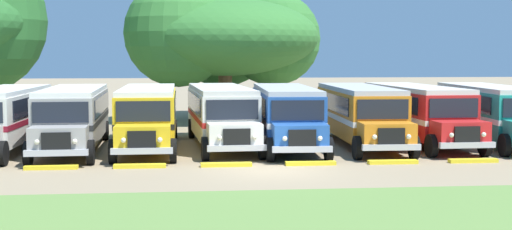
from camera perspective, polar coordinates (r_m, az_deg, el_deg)
ground_plane at (r=26.70m, az=1.33°, el=-4.49°), size 220.00×220.00×0.00m
foreground_grass_strip at (r=18.02m, az=5.00°, el=-9.06°), size 80.00×10.29×0.01m
parked_bus_slot_0 at (r=34.29m, az=-19.66°, el=-0.04°), size 2.83×10.86×2.82m
parked_bus_slot_1 at (r=33.61m, az=-14.50°, el=-0.01°), size 3.00×10.88×2.82m
parked_bus_slot_2 at (r=33.48m, az=-8.69°, el=0.07°), size 2.71×10.84×2.82m
parked_bus_slot_3 at (r=33.95m, az=-2.84°, el=0.19°), size 3.19×10.91×2.82m
parked_bus_slot_4 at (r=33.63m, az=2.43°, el=0.14°), size 2.99×10.88×2.82m
parked_bus_slot_5 at (r=34.56m, az=8.35°, el=0.22°), size 2.92×10.87×2.82m
parked_bus_slot_6 at (r=35.75m, az=12.86°, el=0.30°), size 2.99×10.88×2.82m
parked_bus_slot_7 at (r=36.85m, az=18.35°, el=0.31°), size 3.24×10.92×2.82m
curb_wheelstop_1 at (r=28.05m, az=-16.17°, el=-4.08°), size 2.00×0.36×0.15m
curb_wheelstop_2 at (r=27.66m, az=-9.34°, el=-4.07°), size 2.00×0.36×0.15m
curb_wheelstop_3 at (r=27.66m, az=-2.41°, el=-4.01°), size 2.00×0.36×0.15m
curb_wheelstop_4 at (r=28.06m, az=4.42°, el=-3.90°), size 2.00×0.36×0.15m
curb_wheelstop_5 at (r=28.84m, az=10.96°, el=-3.73°), size 2.00×0.36×0.15m
curb_wheelstop_6 at (r=29.98m, az=17.08°, el=-3.53°), size 2.00×0.36×0.15m
broad_shade_tree at (r=47.22m, az=-2.66°, el=6.40°), size 13.03×12.27×9.51m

